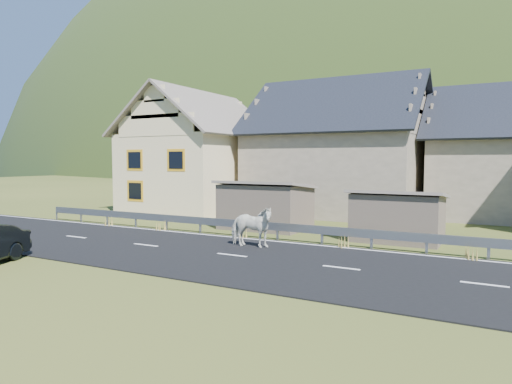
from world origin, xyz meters
The scene contains 11 objects.
ground centered at (0.00, 0.00, 0.00)m, with size 160.00×160.00×0.00m, color #2D3D15.
road centered at (0.00, 0.00, 0.02)m, with size 60.00×7.00×0.04m, color black.
lane_markings centered at (0.00, 0.00, 0.04)m, with size 60.00×6.60×0.01m, color silver.
guardrail centered at (0.00, 3.68, 0.56)m, with size 28.10×0.09×0.75m.
shed_left centered at (-2.00, 6.50, 1.10)m, with size 4.30×3.30×2.40m, color #6C5B4F.
shed_right centered at (4.50, 6.00, 1.00)m, with size 3.80×2.90×2.20m, color #6C5B4F.
house_cream centered at (-10.00, 12.00, 4.36)m, with size 7.80×9.80×8.30m.
house_stone_a centered at (-1.00, 15.00, 4.63)m, with size 10.80×9.80×8.90m.
mountain centered at (5.00, 180.00, -20.00)m, with size 440.00×280.00×260.00m, color #283A16.
conifer_patch centered at (-55.00, 110.00, 6.00)m, with size 76.00×50.00×28.00m, color black.
horse centered at (-0.15, 1.64, 0.84)m, with size 1.89×0.86×1.60m, color silver.
Camera 1 is at (8.36, -13.59, 3.40)m, focal length 32.00 mm.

